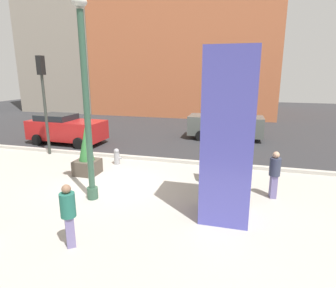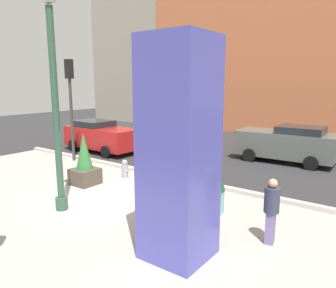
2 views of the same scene
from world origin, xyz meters
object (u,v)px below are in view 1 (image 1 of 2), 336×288
(potted_plant_mid_plaza, at_px, (213,153))
(pedestrian_by_curb, at_px, (275,173))
(pedestrian_crossing, at_px, (68,213))
(potted_plant_near_right, at_px, (87,156))
(car_passing_lane, at_px, (226,125))
(traffic_light_corner, at_px, (43,90))
(art_pillar_blue, at_px, (228,137))
(car_intersection, at_px, (66,129))
(fire_hydrant, at_px, (117,157))
(lamp_post, at_px, (87,109))

(potted_plant_mid_plaza, distance_m, pedestrian_by_curb, 2.33)
(pedestrian_by_curb, height_order, pedestrian_crossing, pedestrian_by_curb)
(potted_plant_near_right, distance_m, car_passing_lane, 9.60)
(traffic_light_corner, bearing_deg, art_pillar_blue, -24.93)
(car_intersection, xyz_separation_m, car_passing_lane, (9.11, 3.66, 0.04))
(fire_hydrant, relative_size, pedestrian_by_curb, 0.46)
(traffic_light_corner, height_order, pedestrian_crossing, traffic_light_corner)
(car_intersection, relative_size, pedestrian_crossing, 2.85)
(potted_plant_near_right, bearing_deg, car_passing_lane, 58.20)
(fire_hydrant, distance_m, pedestrian_by_curb, 6.94)
(lamp_post, height_order, art_pillar_blue, lamp_post)
(car_intersection, bearing_deg, pedestrian_crossing, -55.21)
(art_pillar_blue, relative_size, car_intersection, 1.05)
(art_pillar_blue, distance_m, car_passing_lane, 10.42)
(art_pillar_blue, xyz_separation_m, pedestrian_by_curb, (1.47, 1.75, -1.49))
(pedestrian_crossing, bearing_deg, art_pillar_blue, 35.49)
(lamp_post, height_order, car_intersection, lamp_post)
(car_passing_lane, bearing_deg, potted_plant_near_right, -121.80)
(fire_hydrant, height_order, car_intersection, car_intersection)
(car_intersection, bearing_deg, car_passing_lane, 21.91)
(potted_plant_mid_plaza, distance_m, traffic_light_corner, 9.02)
(fire_hydrant, relative_size, car_passing_lane, 0.16)
(art_pillar_blue, distance_m, car_intersection, 11.94)
(lamp_post, xyz_separation_m, car_passing_lane, (3.64, 10.22, -2.10))
(potted_plant_near_right, xyz_separation_m, fire_hydrant, (0.60, 1.54, -0.43))
(pedestrian_by_curb, bearing_deg, pedestrian_crossing, -139.52)
(potted_plant_mid_plaza, bearing_deg, fire_hydrant, 166.89)
(pedestrian_crossing, bearing_deg, pedestrian_by_curb, 40.48)
(car_intersection, height_order, pedestrian_crossing, car_intersection)
(traffic_light_corner, bearing_deg, pedestrian_by_curb, -13.43)
(car_passing_lane, bearing_deg, car_intersection, -158.09)
(potted_plant_near_right, xyz_separation_m, potted_plant_mid_plaza, (5.10, 0.49, 0.37))
(traffic_light_corner, bearing_deg, potted_plant_mid_plaza, -11.07)
(car_intersection, bearing_deg, pedestrian_by_curb, -23.37)
(potted_plant_near_right, distance_m, pedestrian_crossing, 5.15)
(potted_plant_near_right, bearing_deg, car_intersection, 132.05)
(car_intersection, bearing_deg, potted_plant_near_right, -47.95)
(potted_plant_mid_plaza, xyz_separation_m, pedestrian_crossing, (-2.82, -5.12, -0.29))
(potted_plant_near_right, relative_size, traffic_light_corner, 0.40)
(car_passing_lane, bearing_deg, art_pillar_blue, -86.01)
(traffic_light_corner, bearing_deg, fire_hydrant, -8.79)
(lamp_post, relative_size, car_intersection, 1.36)
(art_pillar_blue, relative_size, fire_hydrant, 6.37)
(lamp_post, height_order, traffic_light_corner, lamp_post)
(pedestrian_crossing, bearing_deg, traffic_light_corner, 130.38)
(pedestrian_crossing, bearing_deg, car_passing_lane, 77.75)
(fire_hydrant, xyz_separation_m, pedestrian_crossing, (1.68, -6.16, 0.52))
(potted_plant_near_right, relative_size, car_passing_lane, 0.43)
(car_intersection, xyz_separation_m, pedestrian_crossing, (6.33, -9.11, 0.00))
(fire_hydrant, height_order, pedestrian_by_curb, pedestrian_by_curb)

